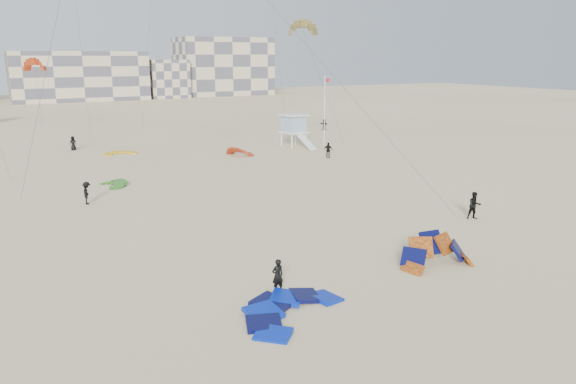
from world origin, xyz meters
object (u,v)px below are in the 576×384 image
kitesurfer_main (278,276)px  lifeguard_tower_near (294,131)px  kite_ground_orange (437,266)px  kite_ground_blue (291,313)px

kitesurfer_main → lifeguard_tower_near: bearing=-123.1°
kite_ground_orange → kitesurfer_main: kite_ground_orange is taller
kite_ground_orange → lifeguard_tower_near: lifeguard_tower_near is taller
kite_ground_blue → kitesurfer_main: (0.54, 2.25, 0.81)m
kite_ground_orange → kitesurfer_main: size_ratio=2.56×
kite_ground_blue → lifeguard_tower_near: size_ratio=0.90×
kite_ground_blue → kite_ground_orange: kite_ground_orange is taller
kitesurfer_main → lifeguard_tower_near: (21.69, 37.80, 1.14)m
kite_ground_orange → kitesurfer_main: bearing=179.0°
kite_ground_blue → kite_ground_orange: 9.52m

